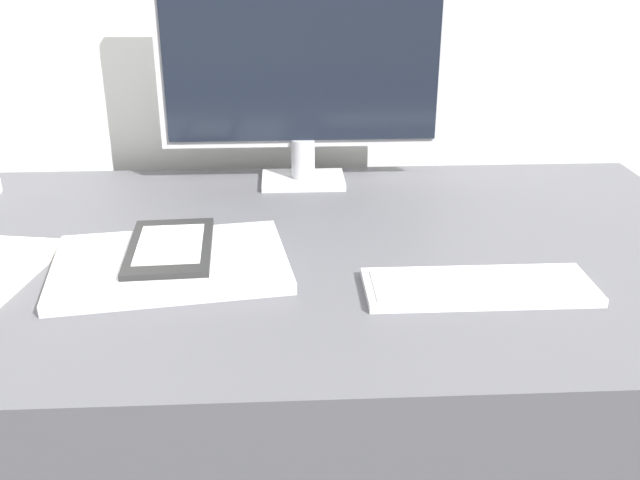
# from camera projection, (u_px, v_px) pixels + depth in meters

# --- Properties ---
(desk) EXTENTS (1.43, 0.80, 0.73)m
(desk) POSITION_uv_depth(u_px,v_px,m) (284.00, 438.00, 1.24)
(desk) COLOR #4C4C51
(desk) RESTS_ON ground_plane
(monitor) EXTENTS (0.53, 0.11, 0.42)m
(monitor) POSITION_uv_depth(u_px,v_px,m) (302.00, 64.00, 1.29)
(monitor) COLOR #B7B7BC
(monitor) RESTS_ON desk
(keyboard) EXTENTS (0.31, 0.11, 0.01)m
(keyboard) POSITION_uv_depth(u_px,v_px,m) (479.00, 287.00, 0.96)
(keyboard) COLOR silver
(keyboard) RESTS_ON desk
(laptop) EXTENTS (0.36, 0.28, 0.02)m
(laptop) POSITION_uv_depth(u_px,v_px,m) (171.00, 263.00, 1.02)
(laptop) COLOR #BCBCC1
(laptop) RESTS_ON desk
(ereader) EXTENTS (0.13, 0.21, 0.01)m
(ereader) POSITION_uv_depth(u_px,v_px,m) (170.00, 247.00, 1.04)
(ereader) COLOR black
(ereader) RESTS_ON laptop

